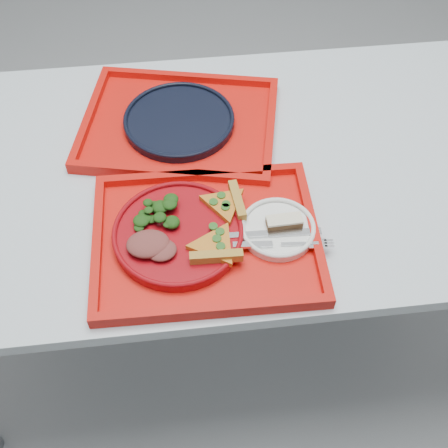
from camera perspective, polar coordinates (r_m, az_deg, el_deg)
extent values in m
plane|color=gray|center=(1.89, 0.56, -9.81)|extent=(10.00, 10.00, 0.00)
cube|color=silver|center=(1.29, 0.82, 5.64)|extent=(1.60, 0.80, 0.03)
cylinder|color=gray|center=(1.96, 20.93, 6.28)|extent=(0.05, 0.05, 0.72)
cube|color=red|center=(1.13, -1.82, -1.67)|extent=(0.46, 0.36, 0.01)
cube|color=red|center=(1.36, -4.54, 9.89)|extent=(0.52, 0.44, 0.01)
cylinder|color=maroon|center=(1.13, -4.67, -1.06)|extent=(0.26, 0.26, 0.02)
cylinder|color=white|center=(1.14, 5.47, -0.60)|extent=(0.15, 0.15, 0.01)
cylinder|color=black|center=(1.35, -4.58, 10.33)|extent=(0.26, 0.26, 0.02)
ellipsoid|color=black|center=(1.13, -7.09, 1.25)|extent=(0.08, 0.07, 0.04)
ellipsoid|color=brown|center=(1.09, -7.73, -2.01)|extent=(0.08, 0.07, 0.03)
cube|color=#51341B|center=(1.13, 6.13, 0.16)|extent=(0.07, 0.03, 0.02)
cube|color=beige|center=(1.12, 6.17, 0.47)|extent=(0.07, 0.03, 0.00)
cube|color=silver|center=(1.12, 5.23, -0.93)|extent=(0.19, 0.02, 0.01)
cube|color=silver|center=(1.10, 5.71, -2.04)|extent=(0.19, 0.04, 0.01)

